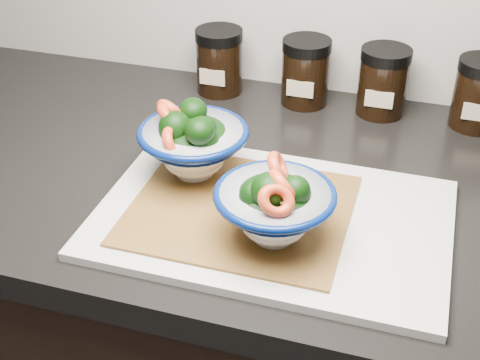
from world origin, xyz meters
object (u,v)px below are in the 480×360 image
(bowl_right, at_px, (274,206))
(spice_jar_a, at_px, (219,61))
(spice_jar_d, at_px, (479,94))
(bowl_left, at_px, (193,143))
(cutting_board, at_px, (272,219))
(spice_jar_b, at_px, (305,72))
(spice_jar_c, at_px, (383,81))

(bowl_right, distance_m, spice_jar_a, 0.45)
(spice_jar_d, bearing_deg, bowl_left, -142.21)
(cutting_board, xyz_separation_m, bowl_left, (-0.13, 0.06, 0.06))
(bowl_right, distance_m, spice_jar_b, 0.40)
(spice_jar_b, bearing_deg, bowl_right, -82.89)
(bowl_left, height_order, spice_jar_c, bowl_left)
(cutting_board, height_order, bowl_left, bowl_left)
(cutting_board, relative_size, spice_jar_c, 3.98)
(cutting_board, relative_size, spice_jar_a, 3.98)
(bowl_right, bearing_deg, bowl_left, 143.04)
(cutting_board, distance_m, bowl_right, 0.08)
(spice_jar_c, bearing_deg, bowl_left, -127.55)
(cutting_board, bearing_deg, bowl_left, 155.68)
(bowl_left, relative_size, spice_jar_a, 1.35)
(spice_jar_c, bearing_deg, cutting_board, -105.02)
(cutting_board, height_order, spice_jar_a, spice_jar_a)
(spice_jar_b, bearing_deg, spice_jar_c, 0.00)
(spice_jar_a, relative_size, spice_jar_c, 1.00)
(bowl_right, xyz_separation_m, spice_jar_c, (0.08, 0.40, -0.01))
(cutting_board, bearing_deg, spice_jar_a, 118.46)
(cutting_board, relative_size, spice_jar_b, 3.98)
(cutting_board, distance_m, spice_jar_c, 0.36)
(bowl_left, distance_m, spice_jar_b, 0.30)
(spice_jar_a, bearing_deg, bowl_right, -63.00)
(spice_jar_a, bearing_deg, cutting_board, -61.54)
(spice_jar_a, relative_size, spice_jar_b, 1.00)
(spice_jar_a, bearing_deg, spice_jar_d, 0.00)
(bowl_right, bearing_deg, spice_jar_c, 78.65)
(spice_jar_a, distance_m, spice_jar_c, 0.28)
(cutting_board, relative_size, spice_jar_d, 3.98)
(bowl_right, height_order, spice_jar_b, bowl_right)
(bowl_left, height_order, spice_jar_b, bowl_left)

